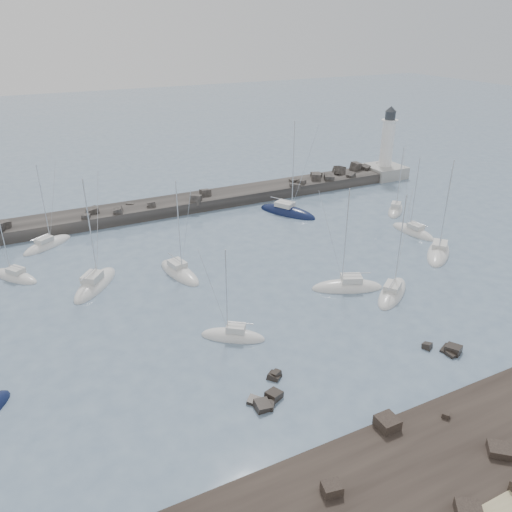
{
  "coord_description": "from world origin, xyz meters",
  "views": [
    {
      "loc": [
        -19.69,
        -38.39,
        29.02
      ],
      "look_at": [
        5.27,
        12.0,
        2.16
      ],
      "focal_mm": 35.0,
      "sensor_mm": 36.0,
      "label": 1
    }
  ],
  "objects_px": {
    "sailboat_10": "(413,232)",
    "sailboat_11": "(438,253)",
    "sailboat_4": "(47,245)",
    "sailboat_9": "(347,287)",
    "sailboat_7": "(392,293)",
    "lighthouse": "(385,162)",
    "sailboat_8": "(287,213)",
    "sailboat_6": "(179,273)",
    "sailboat_3": "(95,285)",
    "sailboat_12": "(395,211)",
    "sailboat_5": "(233,336)",
    "sailboat_1": "(15,277)"
  },
  "relations": [
    {
      "from": "sailboat_12",
      "to": "sailboat_5",
      "type": "bearing_deg",
      "value": -151.47
    },
    {
      "from": "sailboat_10",
      "to": "sailboat_11",
      "type": "relative_size",
      "value": 0.86
    },
    {
      "from": "sailboat_8",
      "to": "sailboat_12",
      "type": "relative_size",
      "value": 1.4
    },
    {
      "from": "sailboat_7",
      "to": "sailboat_9",
      "type": "distance_m",
      "value": 5.18
    },
    {
      "from": "sailboat_3",
      "to": "sailboat_9",
      "type": "height_order",
      "value": "sailboat_3"
    },
    {
      "from": "sailboat_10",
      "to": "sailboat_12",
      "type": "relative_size",
      "value": 1.06
    },
    {
      "from": "sailboat_10",
      "to": "sailboat_9",
      "type": "bearing_deg",
      "value": -152.97
    },
    {
      "from": "sailboat_4",
      "to": "sailboat_6",
      "type": "xyz_separation_m",
      "value": [
        13.98,
        -16.34,
        0.01
      ]
    },
    {
      "from": "sailboat_9",
      "to": "sailboat_3",
      "type": "bearing_deg",
      "value": 152.56
    },
    {
      "from": "lighthouse",
      "to": "sailboat_1",
      "type": "relative_size",
      "value": 1.29
    },
    {
      "from": "sailboat_5",
      "to": "sailboat_10",
      "type": "distance_m",
      "value": 37.43
    },
    {
      "from": "sailboat_9",
      "to": "sailboat_10",
      "type": "distance_m",
      "value": 21.21
    },
    {
      "from": "sailboat_3",
      "to": "sailboat_8",
      "type": "bearing_deg",
      "value": 19.01
    },
    {
      "from": "sailboat_6",
      "to": "sailboat_10",
      "type": "distance_m",
      "value": 35.67
    },
    {
      "from": "sailboat_4",
      "to": "sailboat_3",
      "type": "bearing_deg",
      "value": -75.28
    },
    {
      "from": "sailboat_10",
      "to": "sailboat_12",
      "type": "height_order",
      "value": "sailboat_10"
    },
    {
      "from": "sailboat_12",
      "to": "sailboat_4",
      "type": "bearing_deg",
      "value": 168.5
    },
    {
      "from": "sailboat_8",
      "to": "sailboat_9",
      "type": "xyz_separation_m",
      "value": [
        -6.12,
        -25.19,
        -0.0
      ]
    },
    {
      "from": "sailboat_7",
      "to": "sailboat_8",
      "type": "height_order",
      "value": "sailboat_8"
    },
    {
      "from": "sailboat_5",
      "to": "sailboat_8",
      "type": "relative_size",
      "value": 0.65
    },
    {
      "from": "sailboat_4",
      "to": "sailboat_12",
      "type": "bearing_deg",
      "value": -11.5
    },
    {
      "from": "lighthouse",
      "to": "sailboat_7",
      "type": "distance_m",
      "value": 48.82
    },
    {
      "from": "sailboat_4",
      "to": "sailboat_10",
      "type": "distance_m",
      "value": 53.11
    },
    {
      "from": "sailboat_6",
      "to": "sailboat_10",
      "type": "bearing_deg",
      "value": -4.55
    },
    {
      "from": "sailboat_4",
      "to": "sailboat_12",
      "type": "relative_size",
      "value": 1.08
    },
    {
      "from": "sailboat_5",
      "to": "sailboat_9",
      "type": "relative_size",
      "value": 0.79
    },
    {
      "from": "sailboat_1",
      "to": "sailboat_12",
      "type": "relative_size",
      "value": 0.98
    },
    {
      "from": "sailboat_4",
      "to": "sailboat_9",
      "type": "relative_size",
      "value": 0.92
    },
    {
      "from": "lighthouse",
      "to": "sailboat_3",
      "type": "height_order",
      "value": "lighthouse"
    },
    {
      "from": "sailboat_9",
      "to": "sailboat_11",
      "type": "height_order",
      "value": "sailboat_11"
    },
    {
      "from": "sailboat_4",
      "to": "sailboat_6",
      "type": "relative_size",
      "value": 0.94
    },
    {
      "from": "lighthouse",
      "to": "sailboat_7",
      "type": "height_order",
      "value": "lighthouse"
    },
    {
      "from": "sailboat_8",
      "to": "sailboat_9",
      "type": "height_order",
      "value": "sailboat_8"
    },
    {
      "from": "sailboat_7",
      "to": "sailboat_9",
      "type": "relative_size",
      "value": 0.96
    },
    {
      "from": "sailboat_6",
      "to": "sailboat_9",
      "type": "height_order",
      "value": "sailboat_9"
    },
    {
      "from": "lighthouse",
      "to": "sailboat_4",
      "type": "xyz_separation_m",
      "value": [
        -64.64,
        -6.01,
        -2.96
      ]
    },
    {
      "from": "sailboat_8",
      "to": "sailboat_9",
      "type": "distance_m",
      "value": 25.92
    },
    {
      "from": "sailboat_11",
      "to": "lighthouse",
      "type": "bearing_deg",
      "value": 62.05
    },
    {
      "from": "sailboat_4",
      "to": "sailboat_10",
      "type": "bearing_deg",
      "value": -21.15
    },
    {
      "from": "sailboat_9",
      "to": "sailboat_11",
      "type": "bearing_deg",
      "value": 8.09
    },
    {
      "from": "sailboat_7",
      "to": "sailboat_11",
      "type": "height_order",
      "value": "sailboat_11"
    },
    {
      "from": "sailboat_1",
      "to": "sailboat_9",
      "type": "xyz_separation_m",
      "value": [
        35.21,
        -20.48,
        0.02
      ]
    },
    {
      "from": "sailboat_1",
      "to": "sailboat_5",
      "type": "height_order",
      "value": "sailboat_1"
    },
    {
      "from": "lighthouse",
      "to": "sailboat_10",
      "type": "xyz_separation_m",
      "value": [
        -15.1,
        -25.18,
        -2.96
      ]
    },
    {
      "from": "sailboat_6",
      "to": "sailboat_12",
      "type": "height_order",
      "value": "sailboat_6"
    },
    {
      "from": "sailboat_6",
      "to": "sailboat_9",
      "type": "bearing_deg",
      "value": -36.8
    },
    {
      "from": "sailboat_9",
      "to": "sailboat_11",
      "type": "relative_size",
      "value": 0.95
    },
    {
      "from": "sailboat_1",
      "to": "sailboat_7",
      "type": "bearing_deg",
      "value": -31.52
    },
    {
      "from": "sailboat_9",
      "to": "sailboat_10",
      "type": "xyz_separation_m",
      "value": [
        18.89,
        9.64,
        -0.01
      ]
    },
    {
      "from": "sailboat_4",
      "to": "sailboat_7",
      "type": "distance_m",
      "value": 47.23
    }
  ]
}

